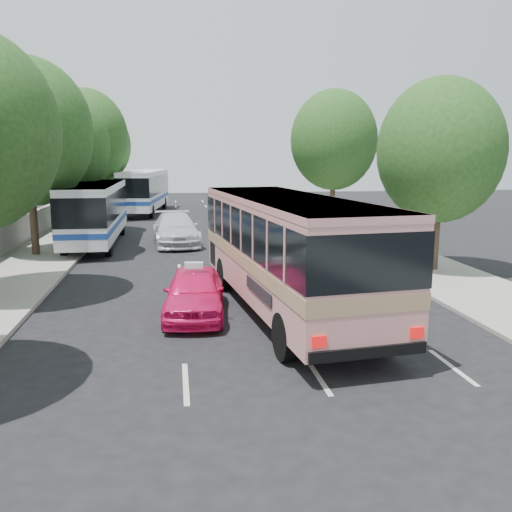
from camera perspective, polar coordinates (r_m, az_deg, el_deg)
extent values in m
plane|color=black|center=(14.00, 0.30, -9.54)|extent=(120.00, 120.00, 0.00)
cube|color=#9E998E|center=(33.95, -19.48, 1.87)|extent=(4.00, 90.00, 0.15)
cube|color=#9E998E|center=(34.96, 9.05, 2.55)|extent=(4.00, 90.00, 0.12)
cube|color=#9E998E|center=(34.24, -22.52, 3.13)|extent=(0.30, 90.00, 1.50)
cylinder|color=#38281E|center=(27.96, -22.37, 3.74)|extent=(0.36, 0.36, 3.80)
ellipsoid|color=#1F4518|center=(27.83, -22.95, 11.94)|extent=(6.00, 6.00, 6.90)
sphere|color=#1F4518|center=(27.52, -22.46, 14.51)|extent=(3.90, 3.90, 3.90)
cylinder|color=#38281E|center=(35.74, -19.21, 4.99)|extent=(0.36, 0.36, 3.50)
ellipsoid|color=#1F4518|center=(35.62, -19.57, 10.89)|extent=(5.52, 5.52, 6.35)
sphere|color=#1F4518|center=(35.29, -19.12, 12.72)|extent=(3.59, 3.59, 3.59)
cylinder|color=#38281E|center=(43.57, -17.20, 6.31)|extent=(0.36, 0.36, 3.99)
ellipsoid|color=#1F4518|center=(43.51, -17.51, 11.83)|extent=(6.30, 6.30, 7.24)
sphere|color=#1F4518|center=(43.21, -17.12, 13.54)|extent=(4.09, 4.09, 4.09)
cylinder|color=#38281E|center=(51.52, -16.12, 6.78)|extent=(0.36, 0.36, 3.72)
ellipsoid|color=#1F4518|center=(51.44, -16.34, 11.14)|extent=(5.88, 5.88, 6.76)
sphere|color=#1F4518|center=(51.13, -16.00, 12.49)|extent=(3.82, 3.82, 3.82)
cylinder|color=#38281E|center=(23.80, 18.34, 2.26)|extent=(0.36, 0.36, 3.23)
ellipsoid|color=#1F4518|center=(23.59, 18.82, 10.46)|extent=(5.10, 5.10, 5.87)
sphere|color=#1F4518|center=(23.54, 20.20, 12.87)|extent=(3.32, 3.31, 3.31)
cylinder|color=#38281E|center=(38.72, 8.05, 6.07)|extent=(0.36, 0.36, 3.80)
ellipsoid|color=#1F4518|center=(38.63, 8.20, 11.99)|extent=(6.00, 6.00, 6.90)
sphere|color=#1F4518|center=(38.51, 8.97, 13.77)|extent=(3.90, 3.90, 3.90)
cube|color=tan|center=(16.50, 3.20, 1.01)|extent=(4.01, 11.45, 3.00)
cube|color=#9E7A59|center=(16.56, 3.19, -0.17)|extent=(4.06, 11.47, 0.39)
cube|color=black|center=(16.42, 3.22, 2.91)|extent=(4.07, 11.48, 1.23)
cube|color=tan|center=(16.33, 3.25, 5.91)|extent=(4.04, 11.47, 0.18)
cylinder|color=black|center=(19.67, -3.36, -1.91)|extent=(0.46, 1.20, 1.17)
cylinder|color=black|center=(20.30, 3.58, -1.52)|extent=(0.46, 1.20, 1.17)
cylinder|color=black|center=(12.97, 3.09, -8.47)|extent=(0.46, 1.20, 1.17)
cylinder|color=black|center=(13.91, 13.03, -7.41)|extent=(0.46, 1.20, 1.17)
imported|color=#EB145F|center=(16.51, -6.50, -3.79)|extent=(2.11, 4.49, 1.48)
imported|color=silver|center=(30.13, -8.45, 2.81)|extent=(2.76, 5.94, 1.68)
cube|color=silver|center=(30.98, -16.51, 4.71)|extent=(2.42, 11.11, 2.82)
cube|color=black|center=(30.95, -16.55, 5.34)|extent=(2.47, 11.14, 1.39)
cube|color=navy|center=(31.06, -16.44, 3.39)|extent=(2.46, 11.13, 0.28)
cube|color=silver|center=(30.89, -16.64, 7.19)|extent=(2.44, 11.13, 0.13)
cylinder|color=black|center=(34.74, -17.33, 2.90)|extent=(0.30, 1.02, 1.02)
cylinder|color=black|center=(34.50, -13.95, 3.01)|extent=(0.30, 1.02, 1.02)
cylinder|color=black|center=(27.52, -19.52, 0.90)|extent=(0.30, 1.02, 1.02)
cylinder|color=black|center=(27.21, -15.26, 1.03)|extent=(0.30, 1.02, 1.02)
cube|color=white|center=(47.47, -11.63, 6.95)|extent=(3.80, 12.18, 3.04)
cube|color=black|center=(47.45, -11.65, 7.40)|extent=(3.86, 12.21, 1.50)
cube|color=navy|center=(47.52, -11.60, 6.02)|extent=(3.85, 12.20, 0.30)
cube|color=white|center=(47.41, -11.70, 8.70)|extent=(3.83, 12.20, 0.14)
cylinder|color=black|center=(51.49, -12.15, 5.49)|extent=(0.43, 1.13, 1.10)
cylinder|color=black|center=(51.16, -9.66, 5.55)|extent=(0.43, 1.13, 1.10)
cylinder|color=black|center=(43.67, -13.88, 4.57)|extent=(0.43, 1.13, 1.10)
cylinder|color=black|center=(43.29, -10.95, 4.64)|extent=(0.43, 1.13, 1.10)
cube|color=silver|center=(16.33, -6.56, -0.96)|extent=(0.56, 0.22, 0.18)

